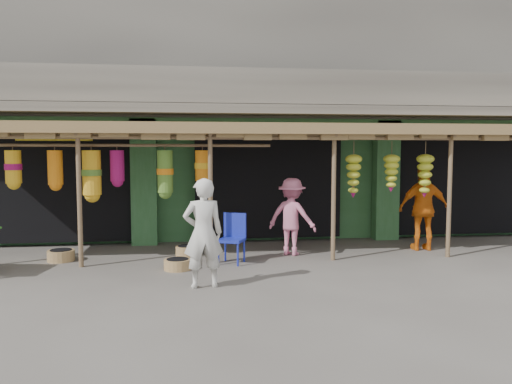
{
  "coord_description": "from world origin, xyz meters",
  "views": [
    {
      "loc": [
        -1.82,
        -10.03,
        2.22
      ],
      "look_at": [
        -0.44,
        1.0,
        1.32
      ],
      "focal_mm": 35.0,
      "sensor_mm": 36.0,
      "label": 1
    }
  ],
  "objects": [
    {
      "name": "building",
      "position": [
        -0.0,
        4.87,
        3.37
      ],
      "size": [
        16.4,
        6.8,
        7.0
      ],
      "color": "gray",
      "rests_on": "ground"
    },
    {
      "name": "awning",
      "position": [
        -0.12,
        0.8,
        2.57
      ],
      "size": [
        14.0,
        2.7,
        2.79
      ],
      "color": "brown",
      "rests_on": "ground"
    },
    {
      "name": "basket_right",
      "position": [
        -2.0,
        0.62,
        0.1
      ],
      "size": [
        0.57,
        0.57,
        0.21
      ],
      "primitive_type": "cylinder",
      "rotation": [
        0.0,
        0.0,
        -0.31
      ],
      "color": "#916443",
      "rests_on": "ground"
    },
    {
      "name": "person_shopper",
      "position": [
        0.26,
        0.44,
        0.83
      ],
      "size": [
        1.24,
        1.09,
        1.66
      ],
      "primitive_type": "imported",
      "rotation": [
        0.0,
        0.0,
        2.58
      ],
      "color": "#CF6D8E",
      "rests_on": "ground"
    },
    {
      "name": "person_vendor",
      "position": [
        3.32,
        0.58,
        0.95
      ],
      "size": [
        1.15,
        0.56,
        1.91
      ],
      "primitive_type": "imported",
      "rotation": [
        0.0,
        0.0,
        3.05
      ],
      "color": "orange",
      "rests_on": "ground"
    },
    {
      "name": "person_front",
      "position": [
        -1.68,
        -1.95,
        0.9
      ],
      "size": [
        0.7,
        0.51,
        1.79
      ],
      "primitive_type": "imported",
      "rotation": [
        0.0,
        0.0,
        3.27
      ],
      "color": "silver",
      "rests_on": "ground"
    },
    {
      "name": "blue_chair",
      "position": [
        -1.06,
        -0.16,
        0.55
      ],
      "size": [
        0.62,
        0.63,
        0.99
      ],
      "rotation": [
        0.0,
        0.0,
        -0.41
      ],
      "color": "#1825A1",
      "rests_on": "ground"
    },
    {
      "name": "ground",
      "position": [
        0.0,
        0.0,
        0.0
      ],
      "size": [
        80.0,
        80.0,
        0.0
      ],
      "primitive_type": "plane",
      "color": "#514C47",
      "rests_on": "ground"
    },
    {
      "name": "basket_left",
      "position": [
        -4.53,
        0.4,
        0.11
      ],
      "size": [
        0.62,
        0.62,
        0.22
      ],
      "primitive_type": "cylinder",
      "rotation": [
        0.0,
        0.0,
        -0.17
      ],
      "color": "olive",
      "rests_on": "ground"
    },
    {
      "name": "basket_mid",
      "position": [
        -2.14,
        -0.65,
        0.1
      ],
      "size": [
        0.56,
        0.56,
        0.2
      ],
      "primitive_type": "cylinder",
      "rotation": [
        0.0,
        0.0,
        0.09
      ],
      "color": "brown",
      "rests_on": "ground"
    }
  ]
}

